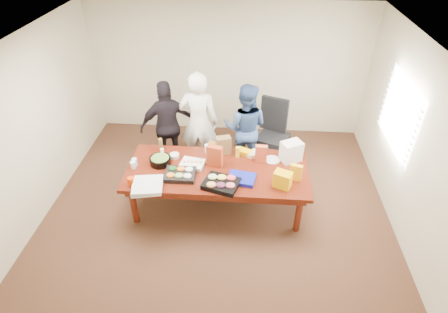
# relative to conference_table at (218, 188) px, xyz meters

# --- Properties ---
(floor) EXTENTS (5.50, 5.00, 0.02)m
(floor) POSITION_rel_conference_table_xyz_m (0.00, 0.00, -0.39)
(floor) COLOR #47301E
(floor) RESTS_ON ground
(ceiling) EXTENTS (5.50, 5.00, 0.02)m
(ceiling) POSITION_rel_conference_table_xyz_m (0.00, 0.00, 2.33)
(ceiling) COLOR white
(ceiling) RESTS_ON wall_back
(wall_back) EXTENTS (5.50, 0.04, 2.70)m
(wall_back) POSITION_rel_conference_table_xyz_m (0.00, 2.50, 0.98)
(wall_back) COLOR beige
(wall_back) RESTS_ON floor
(wall_front) EXTENTS (5.50, 0.04, 2.70)m
(wall_front) POSITION_rel_conference_table_xyz_m (0.00, -2.50, 0.98)
(wall_front) COLOR beige
(wall_front) RESTS_ON floor
(wall_left) EXTENTS (0.04, 5.00, 2.70)m
(wall_left) POSITION_rel_conference_table_xyz_m (-2.75, 0.00, 0.98)
(wall_left) COLOR beige
(wall_left) RESTS_ON floor
(wall_right) EXTENTS (0.04, 5.00, 2.70)m
(wall_right) POSITION_rel_conference_table_xyz_m (2.75, 0.00, 0.98)
(wall_right) COLOR beige
(wall_right) RESTS_ON floor
(window_panel) EXTENTS (0.03, 1.40, 1.10)m
(window_panel) POSITION_rel_conference_table_xyz_m (2.72, 0.60, 1.12)
(window_panel) COLOR white
(window_panel) RESTS_ON wall_right
(window_blinds) EXTENTS (0.04, 1.36, 1.00)m
(window_blinds) POSITION_rel_conference_table_xyz_m (2.68, 0.60, 1.12)
(window_blinds) COLOR beige
(window_blinds) RESTS_ON wall_right
(conference_table) EXTENTS (2.80, 1.20, 0.75)m
(conference_table) POSITION_rel_conference_table_xyz_m (0.00, 0.00, 0.00)
(conference_table) COLOR #4C1C0F
(conference_table) RESTS_ON floor
(office_chair) EXTENTS (0.80, 0.80, 1.21)m
(office_chair) POSITION_rel_conference_table_xyz_m (0.91, 1.27, 0.23)
(office_chair) COLOR black
(office_chair) RESTS_ON floor
(person_center) EXTENTS (0.71, 0.48, 1.89)m
(person_center) POSITION_rel_conference_table_xyz_m (-0.42, 1.06, 0.57)
(person_center) COLOR white
(person_center) RESTS_ON floor
(person_right) EXTENTS (0.88, 0.73, 1.66)m
(person_right) POSITION_rel_conference_table_xyz_m (0.39, 1.15, 0.46)
(person_right) COLOR #2F497A
(person_right) RESTS_ON floor
(person_left) EXTENTS (1.08, 0.72, 1.70)m
(person_left) POSITION_rel_conference_table_xyz_m (-0.97, 1.07, 0.48)
(person_left) COLOR black
(person_left) RESTS_ON floor
(veggie_tray) EXTENTS (0.46, 0.36, 0.07)m
(veggie_tray) POSITION_rel_conference_table_xyz_m (-0.54, -0.21, 0.41)
(veggie_tray) COLOR black
(veggie_tray) RESTS_ON conference_table
(fruit_tray) EXTENTS (0.59, 0.52, 0.08)m
(fruit_tray) POSITION_rel_conference_table_xyz_m (0.09, -0.38, 0.41)
(fruit_tray) COLOR black
(fruit_tray) RESTS_ON conference_table
(sheet_cake) EXTENTS (0.41, 0.33, 0.06)m
(sheet_cake) POSITION_rel_conference_table_xyz_m (-0.40, 0.08, 0.41)
(sheet_cake) COLOR white
(sheet_cake) RESTS_ON conference_table
(salad_bowl) EXTENTS (0.41, 0.41, 0.11)m
(salad_bowl) POSITION_rel_conference_table_xyz_m (-0.91, 0.09, 0.43)
(salad_bowl) COLOR black
(salad_bowl) RESTS_ON conference_table
(chip_bag_blue) EXTENTS (0.45, 0.37, 0.06)m
(chip_bag_blue) POSITION_rel_conference_table_xyz_m (0.38, -0.23, 0.40)
(chip_bag_blue) COLOR #10189D
(chip_bag_blue) RESTS_ON conference_table
(chip_bag_red) EXTENTS (0.26, 0.15, 0.35)m
(chip_bag_red) POSITION_rel_conference_table_xyz_m (-0.05, 0.11, 0.55)
(chip_bag_red) COLOR #A63A1A
(chip_bag_red) RESTS_ON conference_table
(chip_bag_yellow) EXTENTS (0.19, 0.12, 0.27)m
(chip_bag_yellow) POSITION_rel_conference_table_xyz_m (1.17, -0.15, 0.51)
(chip_bag_yellow) COLOR #F5AE13
(chip_bag_yellow) RESTS_ON conference_table
(chip_bag_orange) EXTENTS (0.19, 0.10, 0.29)m
(chip_bag_orange) POSITION_rel_conference_table_xyz_m (0.67, 0.27, 0.52)
(chip_bag_orange) COLOR #C94E2E
(chip_bag_orange) RESTS_ON conference_table
(mayo_jar) EXTENTS (0.09, 0.09, 0.13)m
(mayo_jar) POSITION_rel_conference_table_xyz_m (-0.21, 0.47, 0.44)
(mayo_jar) COLOR white
(mayo_jar) RESTS_ON conference_table
(mustard_bottle) EXTENTS (0.08, 0.08, 0.18)m
(mustard_bottle) POSITION_rel_conference_table_xyz_m (0.29, 0.37, 0.47)
(mustard_bottle) COLOR yellow
(mustard_bottle) RESTS_ON conference_table
(dressing_bottle) EXTENTS (0.07, 0.07, 0.20)m
(dressing_bottle) POSITION_rel_conference_table_xyz_m (-0.98, 0.48, 0.48)
(dressing_bottle) COLOR brown
(dressing_bottle) RESTS_ON conference_table
(ranch_bottle) EXTENTS (0.07, 0.07, 0.17)m
(ranch_bottle) POSITION_rel_conference_table_xyz_m (-0.91, 0.25, 0.46)
(ranch_bottle) COLOR white
(ranch_bottle) RESTS_ON conference_table
(banana_bunch) EXTENTS (0.27, 0.22, 0.08)m
(banana_bunch) POSITION_rel_conference_table_xyz_m (0.40, 0.45, 0.41)
(banana_bunch) COLOR #ECB101
(banana_bunch) RESTS_ON conference_table
(bread_loaf) EXTENTS (0.34, 0.22, 0.12)m
(bread_loaf) POSITION_rel_conference_table_xyz_m (-0.05, 0.52, 0.44)
(bread_loaf) COLOR #9A5F28
(bread_loaf) RESTS_ON conference_table
(kraft_bag) EXTENTS (0.26, 0.20, 0.31)m
(kraft_bag) POSITION_rel_conference_table_xyz_m (0.06, 0.45, 0.53)
(kraft_bag) COLOR brown
(kraft_bag) RESTS_ON conference_table
(red_cup) EXTENTS (0.12, 0.12, 0.13)m
(red_cup) POSITION_rel_conference_table_xyz_m (-1.22, -0.45, 0.44)
(red_cup) COLOR #CA3100
(red_cup) RESTS_ON conference_table
(clear_cup_a) EXTENTS (0.10, 0.10, 0.12)m
(clear_cup_a) POSITION_rel_conference_table_xyz_m (-1.30, -0.06, 0.43)
(clear_cup_a) COLOR silver
(clear_cup_a) RESTS_ON conference_table
(clear_cup_b) EXTENTS (0.09, 0.09, 0.12)m
(clear_cup_b) POSITION_rel_conference_table_xyz_m (-1.30, 0.02, 0.43)
(clear_cup_b) COLOR silver
(clear_cup_b) RESTS_ON conference_table
(pizza_box_lower) EXTENTS (0.49, 0.49, 0.05)m
(pizza_box_lower) POSITION_rel_conference_table_xyz_m (-0.98, -0.50, 0.40)
(pizza_box_lower) COLOR white
(pizza_box_lower) RESTS_ON conference_table
(pizza_box_upper) EXTENTS (0.48, 0.48, 0.05)m
(pizza_box_upper) POSITION_rel_conference_table_xyz_m (-0.95, -0.53, 0.45)
(pizza_box_upper) COLOR silver
(pizza_box_upper) RESTS_ON pizza_box_lower
(plate_a) EXTENTS (0.31, 0.31, 0.01)m
(plate_a) POSITION_rel_conference_table_xyz_m (0.85, 0.31, 0.38)
(plate_a) COLOR white
(plate_a) RESTS_ON conference_table
(plate_b) EXTENTS (0.27, 0.27, 0.01)m
(plate_b) POSITION_rel_conference_table_xyz_m (0.61, 0.51, 0.38)
(plate_b) COLOR silver
(plate_b) RESTS_ON conference_table
(dip_bowl_a) EXTENTS (0.20, 0.20, 0.07)m
(dip_bowl_a) POSITION_rel_conference_table_xyz_m (0.51, 0.40, 0.41)
(dip_bowl_a) COLOR beige
(dip_bowl_a) RESTS_ON conference_table
(dip_bowl_b) EXTENTS (0.16, 0.16, 0.06)m
(dip_bowl_b) POSITION_rel_conference_table_xyz_m (-0.72, 0.27, 0.41)
(dip_bowl_b) COLOR silver
(dip_bowl_b) RESTS_ON conference_table
(grocery_bag_white) EXTENTS (0.38, 0.34, 0.33)m
(grocery_bag_white) POSITION_rel_conference_table_xyz_m (1.14, 0.34, 0.54)
(grocery_bag_white) COLOR white
(grocery_bag_white) RESTS_ON conference_table
(grocery_bag_yellow) EXTENTS (0.30, 0.26, 0.25)m
(grocery_bag_yellow) POSITION_rel_conference_table_xyz_m (0.97, -0.32, 0.50)
(grocery_bag_yellow) COLOR #F4AF03
(grocery_bag_yellow) RESTS_ON conference_table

